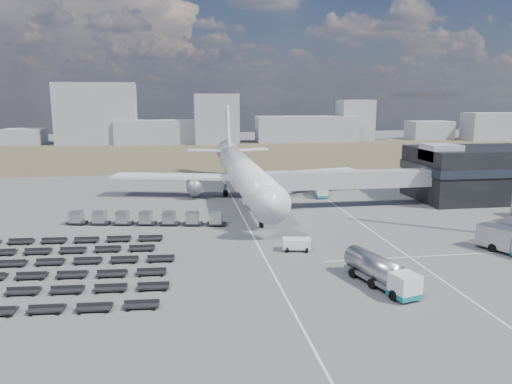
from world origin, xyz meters
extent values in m
plane|color=#565659|center=(0.00, 0.00, 0.00)|extent=(420.00, 420.00, 0.00)
cube|color=#4E432E|center=(0.00, 110.00, 0.01)|extent=(420.00, 90.00, 0.01)
cube|color=silver|center=(-2.00, 5.00, 0.01)|extent=(0.25, 110.00, 0.01)
cube|color=silver|center=(16.00, 5.00, 0.01)|extent=(0.25, 110.00, 0.01)
cube|color=silver|center=(25.00, -8.00, 0.01)|extent=(40.00, 0.25, 0.01)
cube|color=black|center=(48.00, 24.00, 5.00)|extent=(30.00, 16.00, 10.00)
cube|color=#262D38|center=(48.00, 24.00, 6.20)|extent=(30.40, 16.40, 1.60)
cube|color=#939399|center=(36.00, 22.00, 9.50)|extent=(6.00, 6.00, 3.00)
cube|color=#939399|center=(18.10, 20.50, 5.10)|extent=(29.80, 3.00, 3.00)
cube|color=#939399|center=(4.70, 20.00, 5.10)|extent=(4.00, 3.60, 3.40)
cylinder|color=slate|center=(6.20, 20.50, 2.55)|extent=(0.70, 0.70, 5.10)
cylinder|color=black|center=(6.20, 20.50, 0.45)|extent=(1.40, 0.90, 1.40)
cylinder|color=white|center=(0.00, 30.00, 5.30)|extent=(5.60, 48.00, 5.60)
cone|color=white|center=(0.00, 3.50, 5.30)|extent=(5.60, 5.00, 5.60)
cone|color=white|center=(0.00, 58.00, 6.10)|extent=(5.60, 8.00, 5.60)
cube|color=black|center=(0.00, 5.50, 6.10)|extent=(2.20, 2.00, 0.80)
cube|color=white|center=(-13.00, 35.00, 4.10)|extent=(25.59, 11.38, 0.50)
cube|color=white|center=(13.00, 35.00, 4.10)|extent=(25.59, 11.38, 0.50)
cylinder|color=slate|center=(-9.50, 33.00, 2.40)|extent=(3.00, 5.00, 3.00)
cylinder|color=slate|center=(9.50, 33.00, 2.40)|extent=(3.00, 5.00, 3.00)
cube|color=white|center=(-5.50, 60.00, 6.50)|extent=(9.49, 5.63, 0.35)
cube|color=white|center=(5.50, 60.00, 6.50)|extent=(9.49, 5.63, 0.35)
cube|color=white|center=(0.00, 61.00, 11.80)|extent=(0.50, 9.06, 11.45)
cylinder|color=slate|center=(0.00, 9.00, 1.25)|extent=(0.50, 0.50, 2.50)
cylinder|color=slate|center=(-3.20, 34.00, 1.25)|extent=(0.60, 0.60, 2.50)
cylinder|color=slate|center=(3.20, 34.00, 1.25)|extent=(0.60, 0.60, 2.50)
cylinder|color=black|center=(0.00, 9.00, 0.50)|extent=(0.50, 1.20, 1.20)
cube|color=#9496A1|center=(-75.36, 154.96, 3.19)|extent=(15.75, 12.00, 6.38)
cube|color=#9496A1|center=(-45.44, 150.54, 12.52)|extent=(32.04, 12.00, 25.05)
cube|color=#9496A1|center=(-20.35, 149.08, 4.89)|extent=(35.50, 12.00, 9.78)
cube|color=#9496A1|center=(3.48, 144.88, 10.30)|extent=(18.10, 12.00, 20.60)
cube|color=#9496A1|center=(42.96, 148.58, 5.53)|extent=(43.62, 12.00, 11.06)
cube|color=#9496A1|center=(66.41, 152.42, 8.98)|extent=(14.80, 12.00, 17.95)
cube|color=#9496A1|center=(102.92, 153.26, 4.11)|extent=(19.38, 12.00, 8.23)
cube|color=#9496A1|center=(136.48, 145.19, 6.08)|extent=(39.69, 12.00, 12.15)
cube|color=white|center=(9.51, -20.34, 1.48)|extent=(3.01, 3.01, 2.35)
cube|color=#146E70|center=(9.51, -20.34, 0.56)|extent=(3.13, 3.13, 0.51)
cylinder|color=#A5A5AA|center=(8.20, -15.51, 1.94)|extent=(4.47, 8.06, 2.55)
cube|color=slate|center=(8.20, -15.51, 0.77)|extent=(4.37, 8.03, 0.36)
cylinder|color=black|center=(8.60, -16.99, 0.51)|extent=(2.86, 1.78, 1.12)
cube|color=white|center=(2.63, -3.15, 0.79)|extent=(3.90, 2.65, 1.58)
cube|color=white|center=(15.57, 30.44, 1.45)|extent=(2.86, 5.67, 2.54)
cube|color=#146E70|center=(15.57, 30.44, 0.41)|extent=(2.96, 5.77, 0.41)
cube|color=#A5A5AA|center=(28.60, -7.09, 1.81)|extent=(4.34, 5.52, 2.77)
cube|color=black|center=(-28.37, 15.16, 0.34)|extent=(3.26, 2.35, 0.21)
cube|color=#A5A5AA|center=(-28.37, 15.16, 1.31)|extent=(2.14, 2.14, 1.71)
cube|color=black|center=(-24.78, 14.47, 0.34)|extent=(3.26, 2.35, 0.21)
cube|color=#A5A5AA|center=(-24.78, 14.47, 1.31)|extent=(2.14, 2.14, 1.71)
cube|color=black|center=(-21.19, 13.79, 0.34)|extent=(3.26, 2.35, 0.21)
cube|color=#A5A5AA|center=(-21.19, 13.79, 1.31)|extent=(2.14, 2.14, 1.71)
cube|color=black|center=(-17.61, 13.10, 0.34)|extent=(3.26, 2.35, 0.21)
cube|color=#A5A5AA|center=(-17.61, 13.10, 1.31)|extent=(2.14, 2.14, 1.71)
cube|color=black|center=(-14.02, 12.42, 0.34)|extent=(3.26, 2.35, 0.21)
cube|color=#A5A5AA|center=(-14.02, 12.42, 1.31)|extent=(2.14, 2.14, 1.71)
cube|color=black|center=(-10.43, 11.73, 0.34)|extent=(3.26, 2.35, 0.21)
cube|color=#A5A5AA|center=(-10.43, 11.73, 1.31)|extent=(2.14, 2.14, 1.71)
cube|color=black|center=(-6.84, 11.04, 0.34)|extent=(3.26, 2.35, 0.21)
cube|color=#A5A5AA|center=(-6.84, 11.04, 1.31)|extent=(2.14, 2.14, 1.71)
cube|color=black|center=(-28.96, -13.13, 0.39)|extent=(30.56, 3.24, 0.78)
cube|color=black|center=(-28.72, -8.56, 0.39)|extent=(30.56, 3.24, 0.78)
cube|color=black|center=(-28.48, -3.99, 0.39)|extent=(30.56, 3.24, 0.78)
cube|color=black|center=(-28.23, 0.58, 0.39)|extent=(26.21, 3.01, 0.78)
cube|color=black|center=(-27.99, 5.15, 0.39)|extent=(26.21, 3.01, 0.78)
camera|label=1|loc=(-12.17, -64.12, 19.94)|focal=35.00mm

